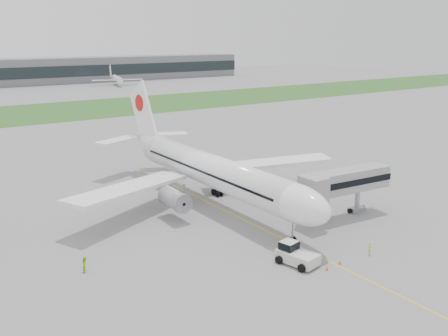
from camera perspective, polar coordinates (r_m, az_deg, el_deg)
ground at (r=76.44m, az=0.18°, el=-4.93°), size 600.00×600.00×0.00m
apron_markings at (r=72.65m, az=2.44°, el=-6.03°), size 70.00×70.00×0.04m
grass_strip at (r=185.47m, az=-21.66°, el=5.79°), size 600.00×50.00×0.02m
airliner at (r=78.61m, az=-1.85°, el=-0.05°), size 48.13×53.95×17.88m
pushback_tug at (r=59.91m, az=8.14°, el=-9.70°), size 4.04×5.25×2.45m
jet_bridge at (r=73.94m, az=13.24°, el=-1.62°), size 15.94×4.54×7.30m
safety_cone_left at (r=59.10m, az=11.69°, el=-11.16°), size 0.37×0.37×0.51m
safety_cone_right at (r=60.87m, az=13.12°, el=-10.43°), size 0.40×0.40×0.55m
ground_crew_near at (r=63.96m, az=16.29°, el=-8.82°), size 0.73×0.65×1.68m
ground_crew_far at (r=59.59m, az=-15.57°, el=-10.52°), size 1.05×1.09×1.77m
distant_aircraft_right at (r=279.62m, az=-12.06°, el=9.22°), size 32.22×30.00×10.29m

